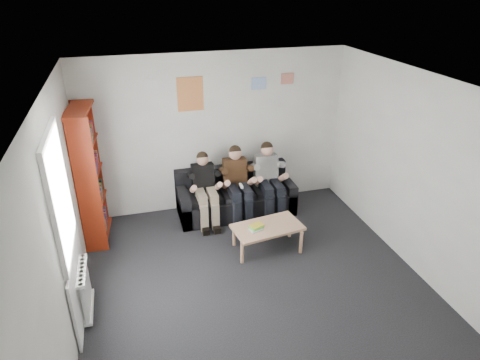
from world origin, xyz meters
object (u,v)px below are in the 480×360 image
(sofa, at_px, (235,197))
(bookshelf, at_px, (90,176))
(person_left, at_px, (205,189))
(person_middle, at_px, (238,184))
(person_right, at_px, (269,180))
(coffee_table, at_px, (267,229))

(sofa, bearing_deg, bookshelf, -176.40)
(person_left, relative_size, person_middle, 0.96)
(person_right, bearing_deg, person_middle, -177.34)
(person_left, bearing_deg, person_middle, -0.22)
(sofa, xyz_separation_m, person_right, (0.55, -0.19, 0.34))
(coffee_table, height_order, person_left, person_left)
(coffee_table, bearing_deg, sofa, 97.72)
(sofa, height_order, person_left, person_left)
(person_left, height_order, person_right, person_right)
(sofa, bearing_deg, person_right, -18.89)
(sofa, bearing_deg, coffee_table, -82.28)
(person_middle, relative_size, person_right, 0.99)
(person_middle, bearing_deg, coffee_table, -77.78)
(sofa, xyz_separation_m, person_left, (-0.55, -0.19, 0.32))
(sofa, distance_m, bookshelf, 2.43)
(person_right, bearing_deg, coffee_table, -107.46)
(sofa, bearing_deg, person_left, -161.41)
(bookshelf, xyz_separation_m, coffee_table, (2.47, -1.09, -0.69))
(coffee_table, distance_m, person_middle, 1.09)
(person_middle, distance_m, person_right, 0.55)
(sofa, distance_m, person_left, 0.67)
(bookshelf, relative_size, person_middle, 1.68)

